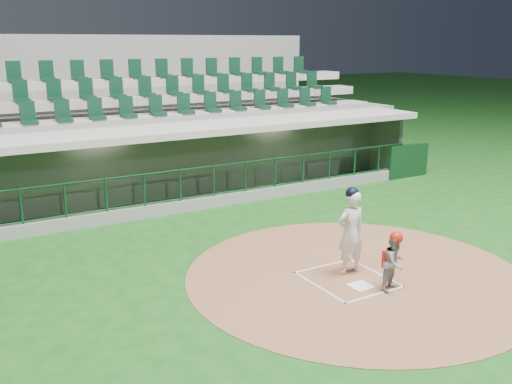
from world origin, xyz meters
The scene contains 8 objects.
ground centered at (0.00, 0.00, 0.00)m, with size 120.00×120.00×0.00m, color #144915.
dirt_circle centered at (0.30, -0.20, 0.01)m, with size 7.20×7.20×0.01m, color brown.
home_plate centered at (0.00, -0.70, 0.02)m, with size 0.43×0.43×0.02m, color white.
batter_box_chalk centered at (0.00, -0.30, 0.02)m, with size 1.55×1.80×0.01m.
dugout_structure centered at (0.18, 7.81, 0.96)m, with size 16.40×3.70×3.00m.
seating_deck centered at (0.00, 10.91, 1.42)m, with size 17.00×6.72×5.15m.
batter centered at (0.26, -0.01, 0.95)m, with size 0.87×0.87×1.88m.
catcher centered at (0.47, -1.12, 0.61)m, with size 0.65×0.56×1.21m.
Camera 1 is at (-7.19, -8.80, 4.80)m, focal length 40.00 mm.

